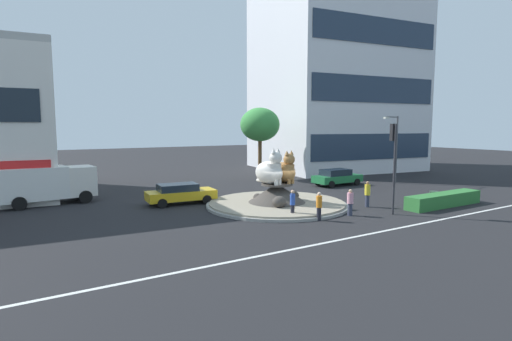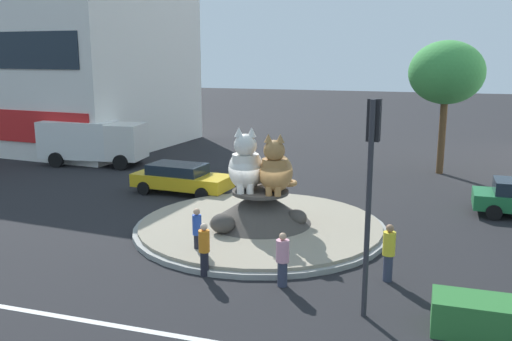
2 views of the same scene
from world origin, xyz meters
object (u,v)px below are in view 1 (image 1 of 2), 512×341
(streetlight_arm, at_px, (395,144))
(litter_bin, at_px, (434,197))
(office_tower, at_px, (335,44))
(cat_statue_white, at_px, (270,171))
(pedestrian_blue_shirt, at_px, (293,203))
(cat_statue_tabby, at_px, (285,171))
(sedan_on_far_lane, at_px, (337,177))
(hatchback_near_shophouse, at_px, (180,193))
(broadleaf_tree_behind_island, at_px, (260,125))
(delivery_box_truck, at_px, (46,183))
(pedestrian_yellow_shirt, at_px, (367,193))
(pedestrian_pink_shirt, at_px, (350,202))
(pedestrian_orange_shirt, at_px, (319,205))
(traffic_light_mast, at_px, (394,152))

(streetlight_arm, xyz_separation_m, litter_bin, (-5.75, -8.19, -3.37))
(office_tower, height_order, streetlight_arm, office_tower)
(cat_statue_white, distance_m, office_tower, 30.39)
(cat_statue_white, distance_m, pedestrian_blue_shirt, 3.74)
(cat_statue_tabby, distance_m, office_tower, 29.62)
(sedan_on_far_lane, xyz_separation_m, hatchback_near_shophouse, (-15.59, -0.78, -0.03))
(broadleaf_tree_behind_island, height_order, sedan_on_far_lane, broadleaf_tree_behind_island)
(broadleaf_tree_behind_island, distance_m, delivery_box_truck, 20.90)
(pedestrian_yellow_shirt, relative_size, hatchback_near_shophouse, 0.36)
(office_tower, distance_m, litter_bin, 29.11)
(office_tower, distance_m, streetlight_arm, 19.16)
(office_tower, distance_m, pedestrian_pink_shirt, 32.36)
(broadleaf_tree_behind_island, bearing_deg, pedestrian_pink_shirt, -104.40)
(broadleaf_tree_behind_island, distance_m, pedestrian_blue_shirt, 18.60)
(office_tower, distance_m, broadleaf_tree_behind_island, 17.89)
(pedestrian_orange_shirt, bearing_deg, delivery_box_truck, -101.89)
(pedestrian_yellow_shirt, height_order, litter_bin, pedestrian_yellow_shirt)
(traffic_light_mast, relative_size, pedestrian_pink_shirt, 3.43)
(hatchback_near_shophouse, distance_m, delivery_box_truck, 9.36)
(office_tower, bearing_deg, sedan_on_far_lane, -123.58)
(cat_statue_white, xyz_separation_m, pedestrian_orange_shirt, (0.25, -4.75, -1.59))
(cat_statue_white, distance_m, delivery_box_truck, 15.71)
(litter_bin, bearing_deg, office_tower, 64.21)
(traffic_light_mast, xyz_separation_m, pedestrian_pink_shirt, (-2.52, 1.06, -3.04))
(cat_statue_tabby, xyz_separation_m, pedestrian_pink_shirt, (1.54, -4.74, -1.56))
(broadleaf_tree_behind_island, bearing_deg, sedan_on_far_lane, -65.63)
(pedestrian_blue_shirt, xyz_separation_m, litter_bin, (11.12, -1.77, -0.45))
(streetlight_arm, distance_m, delivery_box_truck, 29.81)
(cat_statue_tabby, height_order, sedan_on_far_lane, cat_statue_tabby)
(office_tower, height_order, pedestrian_pink_shirt, office_tower)
(cat_statue_white, relative_size, hatchback_near_shophouse, 0.56)
(sedan_on_far_lane, relative_size, litter_bin, 5.24)
(broadleaf_tree_behind_island, relative_size, sedan_on_far_lane, 1.56)
(traffic_light_mast, distance_m, pedestrian_yellow_shirt, 3.81)
(traffic_light_mast, relative_size, streetlight_arm, 0.87)
(cat_statue_white, height_order, pedestrian_pink_shirt, cat_statue_white)
(traffic_light_mast, distance_m, hatchback_near_shophouse, 14.58)
(pedestrian_yellow_shirt, height_order, sedan_on_far_lane, pedestrian_yellow_shirt)
(streetlight_arm, xyz_separation_m, pedestrian_yellow_shirt, (-10.63, -6.53, -2.89))
(cat_statue_tabby, distance_m, sedan_on_far_lane, 10.98)
(broadleaf_tree_behind_island, height_order, pedestrian_yellow_shirt, broadleaf_tree_behind_island)
(pedestrian_yellow_shirt, height_order, pedestrian_blue_shirt, pedestrian_yellow_shirt)
(pedestrian_blue_shirt, xyz_separation_m, pedestrian_orange_shirt, (0.86, -1.42, -0.02))
(cat_statue_tabby, height_order, pedestrian_pink_shirt, cat_statue_tabby)
(traffic_light_mast, bearing_deg, pedestrian_pink_shirt, 71.90)
(pedestrian_pink_shirt, height_order, litter_bin, pedestrian_pink_shirt)
(hatchback_near_shophouse, bearing_deg, broadleaf_tree_behind_island, 40.13)
(traffic_light_mast, xyz_separation_m, pedestrian_blue_shirt, (-5.85, 2.49, -2.99))
(streetlight_arm, bearing_deg, cat_statue_tabby, -0.22)
(pedestrian_orange_shirt, bearing_deg, pedestrian_yellow_shirt, 138.00)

